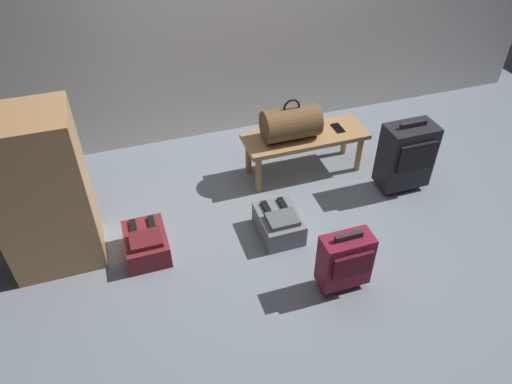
{
  "coord_description": "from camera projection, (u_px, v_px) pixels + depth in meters",
  "views": [
    {
      "loc": [
        -1.08,
        -2.22,
        2.44
      ],
      "look_at": [
        -0.25,
        0.3,
        0.25
      ],
      "focal_mm": 33.52,
      "sensor_mm": 36.0,
      "label": 1
    }
  ],
  "objects": [
    {
      "name": "duffel_bag_brown",
      "position": [
        291.0,
        123.0,
        3.7
      ],
      "size": [
        0.44,
        0.26,
        0.34
      ],
      "color": "brown",
      "rests_on": "bench"
    },
    {
      "name": "backpack_maroon",
      "position": [
        146.0,
        243.0,
        3.26
      ],
      "size": [
        0.28,
        0.38,
        0.21
      ],
      "color": "maroon",
      "rests_on": "ground"
    },
    {
      "name": "side_cabinet",
      "position": [
        42.0,
        193.0,
        2.95
      ],
      "size": [
        0.56,
        0.44,
        1.1
      ],
      "color": "#A87A4C",
      "rests_on": "ground"
    },
    {
      "name": "bench",
      "position": [
        305.0,
        140.0,
        3.85
      ],
      "size": [
        1.0,
        0.36,
        0.36
      ],
      "color": "#A87A4C",
      "rests_on": "ground"
    },
    {
      "name": "suitcase_small_burgundy",
      "position": [
        345.0,
        260.0,
        2.94
      ],
      "size": [
        0.32,
        0.18,
        0.46
      ],
      "color": "maroon",
      "rests_on": "ground"
    },
    {
      "name": "backpack_grey",
      "position": [
        279.0,
        223.0,
        3.41
      ],
      "size": [
        0.28,
        0.38,
        0.21
      ],
      "color": "slate",
      "rests_on": "ground"
    },
    {
      "name": "cell_phone",
      "position": [
        338.0,
        128.0,
        3.89
      ],
      "size": [
        0.07,
        0.14,
        0.01
      ],
      "color": "black",
      "rests_on": "bench"
    },
    {
      "name": "ground_plane",
      "position": [
        302.0,
        237.0,
        3.44
      ],
      "size": [
        6.6,
        6.6,
        0.0
      ],
      "primitive_type": "plane",
      "color": "slate"
    },
    {
      "name": "suitcase_upright_charcoal",
      "position": [
        406.0,
        155.0,
        3.68
      ],
      "size": [
        0.39,
        0.25,
        0.61
      ],
      "color": "black",
      "rests_on": "ground"
    }
  ]
}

